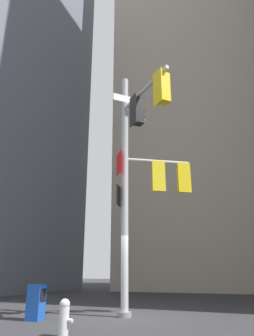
% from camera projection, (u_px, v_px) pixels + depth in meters
% --- Properties ---
extents(ground, '(120.00, 120.00, 0.00)m').
position_uv_depth(ground, '(125.00, 317.00, 9.75)').
color(ground, '#2D2D30').
extents(building_mid_block, '(17.23, 17.23, 37.58)m').
position_uv_depth(building_mid_block, '(217.00, 104.00, 34.04)').
color(building_mid_block, tan).
rests_on(building_mid_block, ground).
extents(signal_pole_assembly, '(2.56, 3.50, 8.62)m').
position_uv_depth(signal_pole_assembly, '(143.00, 162.00, 11.01)').
color(signal_pole_assembly, '#B2B2B5').
rests_on(signal_pole_assembly, ground).
extents(fire_hydrant, '(0.33, 0.23, 0.77)m').
position_uv_depth(fire_hydrant, '(64.00, 317.00, 6.90)').
color(fire_hydrant, silver).
rests_on(fire_hydrant, ground).
extents(newspaper_box, '(0.45, 0.36, 1.00)m').
position_uv_depth(newspaper_box, '(36.00, 302.00, 9.20)').
color(newspaper_box, '#194CB2').
rests_on(newspaper_box, ground).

